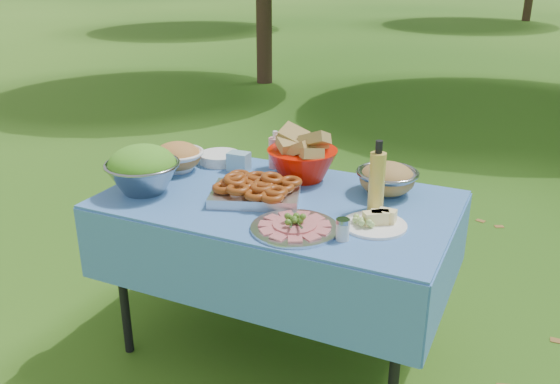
# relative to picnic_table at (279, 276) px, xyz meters

# --- Properties ---
(ground) EXTENTS (80.00, 80.00, 0.00)m
(ground) POSITION_rel_picnic_table_xyz_m (0.00, 0.00, -0.38)
(ground) COLOR #0C370A
(ground) RESTS_ON ground
(picnic_table) EXTENTS (1.46, 0.86, 0.76)m
(picnic_table) POSITION_rel_picnic_table_xyz_m (0.00, 0.00, 0.00)
(picnic_table) COLOR #78B5E6
(picnic_table) RESTS_ON ground
(salad_bowl) EXTENTS (0.38, 0.38, 0.21)m
(salad_bowl) POSITION_rel_picnic_table_xyz_m (-0.56, -0.18, 0.48)
(salad_bowl) COLOR gray
(salad_bowl) RESTS_ON picnic_table
(pasta_bowl_white) EXTENTS (0.31, 0.31, 0.14)m
(pasta_bowl_white) POSITION_rel_picnic_table_xyz_m (-0.58, 0.11, 0.45)
(pasta_bowl_white) COLOR white
(pasta_bowl_white) RESTS_ON picnic_table
(plate_stack) EXTENTS (0.23, 0.23, 0.05)m
(plate_stack) POSITION_rel_picnic_table_xyz_m (-0.46, 0.29, 0.41)
(plate_stack) COLOR white
(plate_stack) RESTS_ON picnic_table
(wipes_box) EXTENTS (0.10, 0.08, 0.09)m
(wipes_box) POSITION_rel_picnic_table_xyz_m (-0.32, 0.23, 0.43)
(wipes_box) COLOR #88BBD1
(wipes_box) RESTS_ON picnic_table
(sanitizer_bottle) EXTENTS (0.07, 0.07, 0.18)m
(sanitizer_bottle) POSITION_rel_picnic_table_xyz_m (-0.18, 0.35, 0.47)
(sanitizer_bottle) COLOR pink
(sanitizer_bottle) RESTS_ON picnic_table
(bread_bowl) EXTENTS (0.36, 0.36, 0.21)m
(bread_bowl) POSITION_rel_picnic_table_xyz_m (-0.00, 0.26, 0.49)
(bread_bowl) COLOR red
(bread_bowl) RESTS_ON picnic_table
(pasta_bowl_steel) EXTENTS (0.28, 0.28, 0.14)m
(pasta_bowl_steel) POSITION_rel_picnic_table_xyz_m (0.40, 0.25, 0.45)
(pasta_bowl_steel) COLOR gray
(pasta_bowl_steel) RESTS_ON picnic_table
(fried_tray) EXTENTS (0.43, 0.37, 0.09)m
(fried_tray) POSITION_rel_picnic_table_xyz_m (-0.08, -0.05, 0.42)
(fried_tray) COLOR silver
(fried_tray) RESTS_ON picnic_table
(charcuterie_platter) EXTENTS (0.42, 0.42, 0.08)m
(charcuterie_platter) POSITION_rel_picnic_table_xyz_m (0.19, -0.25, 0.42)
(charcuterie_platter) COLOR silver
(charcuterie_platter) RESTS_ON picnic_table
(oil_bottle) EXTENTS (0.07, 0.07, 0.29)m
(oil_bottle) POSITION_rel_picnic_table_xyz_m (0.41, 0.05, 0.53)
(oil_bottle) COLOR gold
(oil_bottle) RESTS_ON picnic_table
(cheese_plate) EXTENTS (0.28, 0.28, 0.07)m
(cheese_plate) POSITION_rel_picnic_table_xyz_m (0.45, -0.10, 0.41)
(cheese_plate) COLOR white
(cheese_plate) RESTS_ON picnic_table
(shaker) EXTENTS (0.06, 0.06, 0.08)m
(shaker) POSITION_rel_picnic_table_xyz_m (0.38, -0.26, 0.42)
(shaker) COLOR silver
(shaker) RESTS_ON picnic_table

